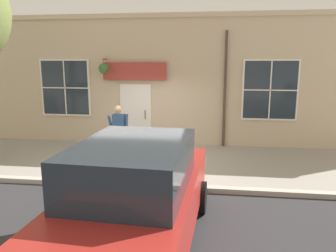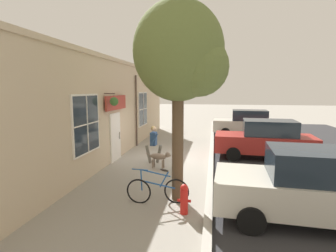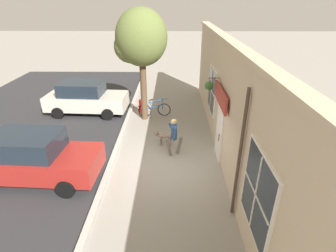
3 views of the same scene
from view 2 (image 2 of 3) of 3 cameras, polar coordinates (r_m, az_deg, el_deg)
The scene contains 11 objects.
ground_plane at distance 11.97m, azimuth -0.33°, elevation -7.11°, with size 90.00×90.00×0.00m, color gray.
curb_and_road at distance 12.37m, azimuth 27.63°, elevation -7.45°, with size 10.10×28.00×0.12m.
storefront_facade at distance 12.23m, azimuth -11.21°, elevation 3.72°, with size 0.95×18.00×4.46m.
pedestrian_walking at distance 11.10m, azimuth -3.14°, elevation -3.31°, with size 0.72×0.57×1.60m.
dog_on_leash at distance 10.44m, azimuth -1.81°, elevation -6.70°, with size 1.08×0.38×0.70m.
street_tree_by_curb at distance 7.15m, azimuth 3.15°, elevation 14.97°, with size 2.54×2.18×5.45m.
leaning_bicycle at distance 7.40m, azimuth -2.30°, elevation -13.67°, with size 1.73×0.27×1.01m.
parked_car_nearest_curb at distance 7.08m, azimuth 28.83°, elevation -11.40°, with size 4.39×2.11×1.75m.
parked_car_mid_block at distance 12.66m, azimuth 20.37°, elevation -2.70°, with size 4.39×2.11×1.75m.
parked_car_far_end at distance 18.44m, azimuth 16.80°, elevation 0.65°, with size 4.39×2.11×1.75m.
fire_hydrant at distance 6.81m, azimuth 3.54°, elevation -15.50°, with size 0.34×0.20×0.77m.
Camera 2 is at (2.08, -11.37, 3.10)m, focal length 28.00 mm.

